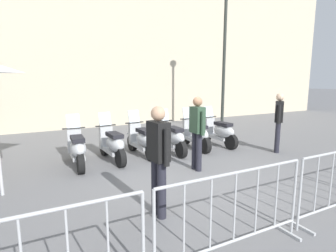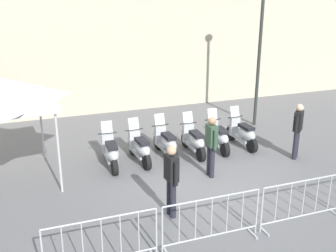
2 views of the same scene
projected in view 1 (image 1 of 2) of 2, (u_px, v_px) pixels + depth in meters
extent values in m
plane|color=slate|center=(194.00, 175.00, 6.11)|extent=(120.00, 120.00, 0.00)
cylinder|color=black|center=(74.00, 151.00, 7.25)|extent=(0.21, 0.50, 0.48)
cylinder|color=black|center=(81.00, 163.00, 6.15)|extent=(0.21, 0.50, 0.48)
cube|color=#B7BABC|center=(77.00, 155.00, 6.69)|extent=(0.40, 0.90, 0.10)
ellipsoid|color=#B7BABC|center=(78.00, 148.00, 6.40)|extent=(0.48, 0.88, 0.40)
cube|color=black|center=(77.00, 139.00, 6.39)|extent=(0.37, 0.63, 0.10)
cube|color=#B7BABC|center=(74.00, 141.00, 7.04)|extent=(0.36, 0.19, 0.60)
cylinder|color=black|center=(74.00, 128.00, 6.98)|extent=(0.56, 0.12, 0.04)
cube|color=silver|center=(73.00, 121.00, 6.99)|extent=(0.34, 0.19, 0.35)
cube|color=#B7BABC|center=(74.00, 141.00, 7.21)|extent=(0.24, 0.35, 0.06)
cylinder|color=black|center=(104.00, 147.00, 7.65)|extent=(0.16, 0.49, 0.48)
cylinder|color=black|center=(121.00, 158.00, 6.60)|extent=(0.16, 0.49, 0.48)
cube|color=#B7BABC|center=(112.00, 150.00, 7.12)|extent=(0.32, 0.88, 0.10)
ellipsoid|color=#B7BABC|center=(115.00, 144.00, 6.84)|extent=(0.40, 0.86, 0.40)
cube|color=black|center=(114.00, 135.00, 6.83)|extent=(0.31, 0.61, 0.10)
cube|color=#B7BABC|center=(106.00, 137.00, 7.44)|extent=(0.35, 0.16, 0.60)
cylinder|color=black|center=(106.00, 126.00, 7.38)|extent=(0.56, 0.06, 0.04)
cube|color=silver|center=(105.00, 119.00, 7.39)|extent=(0.33, 0.15, 0.35)
cube|color=#B7BABC|center=(104.00, 138.00, 7.60)|extent=(0.21, 0.33, 0.06)
cylinder|color=black|center=(132.00, 143.00, 8.17)|extent=(0.17, 0.49, 0.48)
cylinder|color=black|center=(151.00, 152.00, 7.12)|extent=(0.17, 0.49, 0.48)
cube|color=#B7BABC|center=(141.00, 146.00, 7.64)|extent=(0.33, 0.88, 0.10)
ellipsoid|color=#B7BABC|center=(145.00, 139.00, 7.36)|extent=(0.41, 0.86, 0.40)
cube|color=black|center=(145.00, 131.00, 7.35)|extent=(0.31, 0.61, 0.10)
cube|color=#B7BABC|center=(135.00, 134.00, 7.96)|extent=(0.35, 0.16, 0.60)
cylinder|color=black|center=(134.00, 123.00, 7.90)|extent=(0.56, 0.07, 0.04)
cube|color=silver|center=(134.00, 116.00, 7.92)|extent=(0.33, 0.16, 0.35)
cube|color=#B7BABC|center=(132.00, 134.00, 8.12)|extent=(0.22, 0.33, 0.06)
cylinder|color=black|center=(162.00, 140.00, 8.48)|extent=(0.19, 0.49, 0.48)
cylinder|color=black|center=(181.00, 149.00, 7.39)|extent=(0.19, 0.49, 0.48)
cube|color=#B7BABC|center=(171.00, 143.00, 7.93)|extent=(0.38, 0.89, 0.10)
ellipsoid|color=#B7BABC|center=(175.00, 137.00, 7.65)|extent=(0.45, 0.88, 0.40)
cube|color=black|center=(175.00, 129.00, 7.64)|extent=(0.35, 0.63, 0.10)
cube|color=#B7BABC|center=(164.00, 132.00, 8.27)|extent=(0.35, 0.18, 0.60)
cylinder|color=black|center=(164.00, 121.00, 8.21)|extent=(0.56, 0.10, 0.04)
cube|color=silver|center=(163.00, 115.00, 8.22)|extent=(0.33, 0.18, 0.35)
cube|color=#B7BABC|center=(161.00, 132.00, 8.44)|extent=(0.24, 0.34, 0.06)
cylinder|color=black|center=(185.00, 137.00, 8.97)|extent=(0.22, 0.50, 0.48)
cylinder|color=black|center=(205.00, 145.00, 7.85)|extent=(0.22, 0.50, 0.48)
cube|color=#B7BABC|center=(195.00, 140.00, 8.40)|extent=(0.42, 0.90, 0.10)
ellipsoid|color=#B7BABC|center=(199.00, 134.00, 8.11)|extent=(0.49, 0.89, 0.40)
cube|color=black|center=(199.00, 126.00, 8.10)|extent=(0.38, 0.64, 0.10)
cube|color=#B7BABC|center=(188.00, 129.00, 8.75)|extent=(0.36, 0.19, 0.60)
cylinder|color=black|center=(188.00, 119.00, 8.69)|extent=(0.56, 0.13, 0.04)
cube|color=silver|center=(188.00, 113.00, 8.70)|extent=(0.34, 0.19, 0.35)
cube|color=#B7BABC|center=(185.00, 129.00, 8.92)|extent=(0.25, 0.35, 0.06)
cylinder|color=black|center=(205.00, 135.00, 9.33)|extent=(0.16, 0.49, 0.48)
cylinder|color=black|center=(231.00, 142.00, 8.28)|extent=(0.16, 0.49, 0.48)
cube|color=#B7BABC|center=(218.00, 137.00, 8.79)|extent=(0.32, 0.88, 0.10)
ellipsoid|color=#B7BABC|center=(224.00, 131.00, 8.52)|extent=(0.40, 0.86, 0.40)
cube|color=black|center=(223.00, 124.00, 8.51)|extent=(0.31, 0.61, 0.10)
cube|color=#B7BABC|center=(209.00, 127.00, 9.12)|extent=(0.35, 0.16, 0.60)
cylinder|color=black|center=(209.00, 117.00, 9.06)|extent=(0.56, 0.06, 0.04)
cube|color=silver|center=(209.00, 112.00, 9.07)|extent=(0.33, 0.15, 0.35)
cube|color=#B7BABC|center=(206.00, 127.00, 9.28)|extent=(0.21, 0.33, 0.06)
cylinder|color=#B2B5B7|center=(143.00, 242.00, 2.70)|extent=(0.04, 0.04, 1.05)
cylinder|color=#B2B5B7|center=(17.00, 217.00, 2.13)|extent=(2.11, 0.25, 0.04)
cylinder|color=#B2B5B7|center=(108.00, 243.00, 2.53)|extent=(0.02, 0.02, 0.87)
cube|color=#B2B5B7|center=(287.00, 232.00, 3.78)|extent=(0.08, 0.44, 0.04)
cylinder|color=#B2B5B7|center=(154.00, 238.00, 2.76)|extent=(0.04, 0.04, 1.05)
cylinder|color=#B2B5B7|center=(294.00, 197.00, 3.73)|extent=(0.04, 0.04, 1.05)
cylinder|color=#B2B5B7|center=(236.00, 173.00, 3.16)|extent=(2.11, 0.25, 0.04)
cylinder|color=#B2B5B7|center=(233.00, 241.00, 3.30)|extent=(2.11, 0.25, 0.04)
cylinder|color=#B2B5B7|center=(184.00, 222.00, 2.91)|extent=(0.02, 0.02, 0.87)
cylinder|color=#B2B5B7|center=(211.00, 214.00, 3.07)|extent=(0.02, 0.02, 0.87)
cylinder|color=#B2B5B7|center=(235.00, 208.00, 3.23)|extent=(0.02, 0.02, 0.87)
cylinder|color=#B2B5B7|center=(257.00, 201.00, 3.39)|extent=(0.02, 0.02, 0.87)
cylinder|color=#B2B5B7|center=(276.00, 196.00, 3.55)|extent=(0.02, 0.02, 0.87)
cube|color=#B2B5B7|center=(301.00, 227.00, 3.91)|extent=(0.08, 0.44, 0.04)
cylinder|color=#B2B5B7|center=(300.00, 195.00, 3.78)|extent=(0.04, 0.04, 1.05)
cylinder|color=#B2B5B7|center=(316.00, 185.00, 3.93)|extent=(0.02, 0.02, 0.87)
cylinder|color=#B2B5B7|center=(331.00, 181.00, 4.09)|extent=(0.02, 0.02, 0.87)
cylinder|color=#2D332D|center=(224.00, 66.00, 10.64)|extent=(0.12, 0.12, 5.29)
cylinder|color=#23232D|center=(277.00, 138.00, 7.88)|extent=(0.14, 0.14, 0.90)
cylinder|color=#23232D|center=(277.00, 136.00, 8.05)|extent=(0.14, 0.14, 0.90)
cube|color=black|center=(279.00, 112.00, 7.84)|extent=(0.42, 0.39, 0.60)
sphere|color=beige|center=(280.00, 97.00, 7.77)|extent=(0.22, 0.22, 0.22)
cylinder|color=black|center=(279.00, 114.00, 7.64)|extent=(0.09, 0.09, 0.55)
cylinder|color=black|center=(279.00, 112.00, 8.06)|extent=(0.09, 0.09, 0.55)
cylinder|color=#23232D|center=(156.00, 186.00, 4.29)|extent=(0.14, 0.14, 0.90)
cylinder|color=#23232D|center=(162.00, 190.00, 4.14)|extent=(0.14, 0.14, 0.90)
cube|color=black|center=(158.00, 141.00, 4.09)|extent=(0.22, 0.36, 0.60)
sphere|color=tan|center=(158.00, 114.00, 4.02)|extent=(0.22, 0.22, 0.22)
cylinder|color=black|center=(151.00, 142.00, 4.29)|extent=(0.09, 0.09, 0.55)
cylinder|color=black|center=(167.00, 148.00, 3.91)|extent=(0.09, 0.09, 0.55)
cylinder|color=#23232D|center=(199.00, 152.00, 6.31)|extent=(0.14, 0.14, 0.90)
cylinder|color=#23232D|center=(195.00, 150.00, 6.47)|extent=(0.14, 0.14, 0.90)
cube|color=#2D4733|center=(197.00, 120.00, 6.26)|extent=(0.26, 0.38, 0.60)
sphere|color=#9E7051|center=(198.00, 102.00, 6.19)|extent=(0.22, 0.22, 0.22)
cylinder|color=#2D4733|center=(203.00, 123.00, 6.07)|extent=(0.09, 0.09, 0.55)
cylinder|color=#2D4733|center=(192.00, 121.00, 6.47)|extent=(0.09, 0.09, 0.55)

